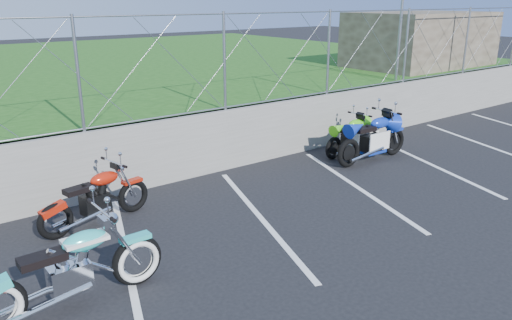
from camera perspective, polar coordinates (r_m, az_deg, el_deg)
ground at (r=7.84m, az=4.99°, el=-8.94°), size 90.00×90.00×0.00m
retaining_wall at (r=10.27m, az=-8.09°, el=1.45°), size 30.00×0.22×1.30m
grass_field at (r=19.44m, az=-22.92°, el=8.03°), size 30.00×20.00×1.30m
stone_building at (r=18.64m, az=18.30°, el=12.99°), size 5.00×3.00×1.80m
chain_link_fence at (r=9.93m, az=-8.51°, el=10.62°), size 28.00×0.03×2.00m
sign_pole at (r=15.00m, az=16.17°, el=14.48°), size 0.08×0.08×3.00m
parking_lines at (r=9.25m, az=6.37°, el=-4.62°), size 18.29×4.31×0.01m
cruiser_turquoise at (r=6.40m, az=-20.15°, el=-11.92°), size 2.34×0.74×1.16m
naked_orange at (r=8.52m, az=-17.67°, el=-4.36°), size 1.97×0.67×0.99m
sportbike_green at (r=12.07m, az=10.78°, el=2.57°), size 1.78×0.63×0.92m
sportbike_blue at (r=11.60m, az=13.28°, el=2.23°), size 2.17×0.78×1.13m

